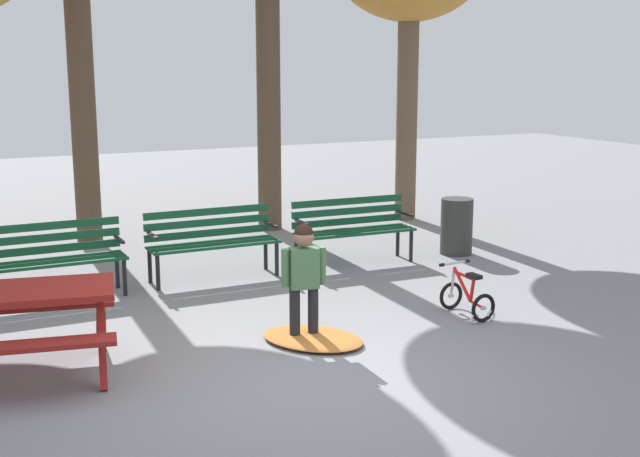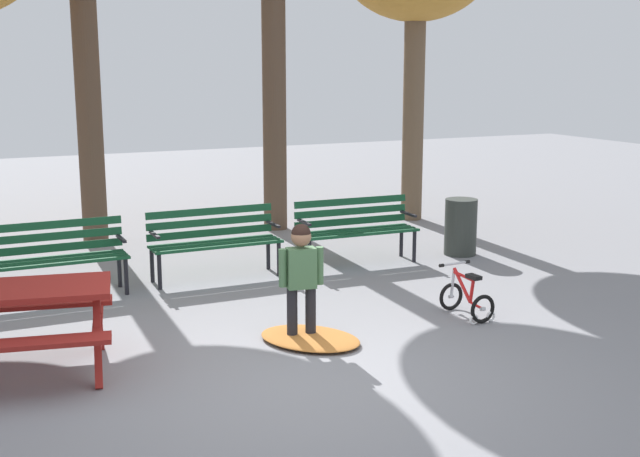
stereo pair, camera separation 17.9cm
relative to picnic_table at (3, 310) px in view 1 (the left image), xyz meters
name	(u,v)px [view 1 (the left image)]	position (x,y,z in m)	size (l,w,h in m)	color
ground	(300,377)	(2.22, -1.06, -0.59)	(36.00, 36.00, 0.00)	gray
picnic_table	(3,310)	(0.00, 0.00, 0.00)	(2.03, 1.67, 0.79)	maroon
park_bench_far_left	(51,254)	(0.72, 2.30, -0.08)	(1.60, 0.47, 0.85)	#144728
park_bench_left	(212,237)	(2.62, 2.36, -0.08)	(1.60, 0.46, 0.85)	#144728
park_bench_right	(352,225)	(4.52, 2.28, -0.08)	(1.62, 0.51, 0.85)	#144728
child_standing	(304,272)	(2.65, -0.23, 0.08)	(0.43, 0.20, 1.13)	black
kids_bicycle	(467,297)	(4.51, -0.28, -0.39)	(0.39, 0.58, 0.54)	black
leaf_pile	(313,338)	(2.70, -0.31, -0.56)	(1.02, 0.71, 0.07)	#B26B2D
trash_bin	(457,226)	(6.07, 2.12, -0.21)	(0.44, 0.44, 0.77)	#2D332D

